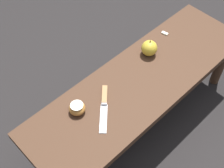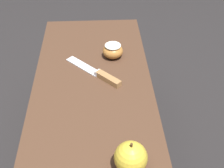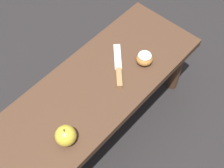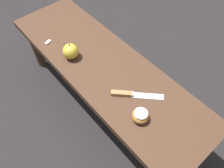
% 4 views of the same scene
% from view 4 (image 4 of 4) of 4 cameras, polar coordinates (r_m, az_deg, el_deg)
% --- Properties ---
extents(ground_plane, '(8.00, 8.00, 0.00)m').
position_cam_4_polar(ground_plane, '(1.48, -1.77, -4.94)').
color(ground_plane, black).
extents(wooden_bench, '(1.29, 0.40, 0.39)m').
position_cam_4_polar(wooden_bench, '(1.20, -2.18, 3.35)').
color(wooden_bench, '#472D1E').
rests_on(wooden_bench, ground_plane).
extents(knife, '(0.20, 0.20, 0.02)m').
position_cam_4_polar(knife, '(1.04, 4.53, -2.66)').
color(knife, silver).
rests_on(knife, wooden_bench).
extents(apple_whole, '(0.08, 0.08, 0.09)m').
position_cam_4_polar(apple_whole, '(1.19, -10.75, 8.38)').
color(apple_whole, gold).
rests_on(apple_whole, wooden_bench).
extents(apple_cut, '(0.08, 0.08, 0.05)m').
position_cam_4_polar(apple_cut, '(0.97, 7.44, -8.22)').
color(apple_cut, '#B27233').
rests_on(apple_cut, wooden_bench).
extents(apple_slice_near_knife, '(0.02, 0.04, 0.01)m').
position_cam_4_polar(apple_slice_near_knife, '(1.32, -16.35, 10.45)').
color(apple_slice_near_knife, white).
rests_on(apple_slice_near_knife, wooden_bench).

